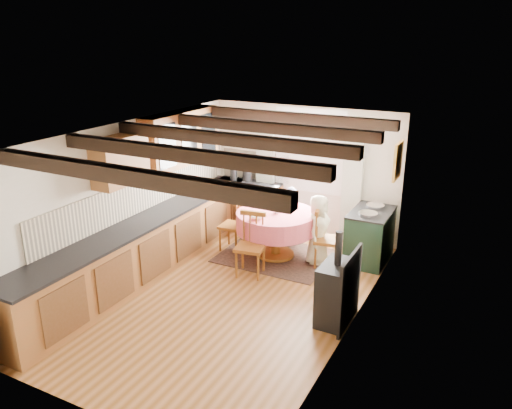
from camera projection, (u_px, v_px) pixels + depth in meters
The scene contains 40 objects.
floor at pixel (231, 294), 7.42m from camera, with size 3.60×5.50×0.00m, color #AA6F3F.
ceiling at pixel (228, 132), 6.64m from camera, with size 3.60×5.50×0.00m, color white.
wall_back at pixel (304, 171), 9.34m from camera, with size 3.60×0.00×2.40m, color silver.
wall_front at pixel (82, 310), 4.72m from camera, with size 3.60×0.00×2.40m, color silver.
wall_left at pixel (129, 199), 7.81m from camera, with size 0.00×5.50×2.40m, color silver.
wall_right at pixel (356, 241), 6.25m from camera, with size 0.00×5.50×2.40m, color silver.
beam_a at pixel (126, 176), 4.99m from camera, with size 3.60×0.16×0.16m, color black.
beam_b at pixel (185, 155), 5.83m from camera, with size 3.60×0.16×0.16m, color black.
beam_c at pixel (228, 139), 6.67m from camera, with size 3.60×0.16×0.16m, color black.
beam_d at pixel (262, 127), 7.51m from camera, with size 3.60×0.16×0.16m, color black.
beam_e at pixel (289, 117), 8.35m from camera, with size 3.60×0.16×0.16m, color black.
splash_left at pixel (142, 194), 8.05m from camera, with size 0.02×4.50×0.55m, color beige.
splash_back at pixel (256, 165), 9.76m from camera, with size 1.40×0.02×0.55m, color beige.
base_cabinet_left at pixel (148, 248), 7.93m from camera, with size 0.60×5.30×0.88m, color brown.
base_cabinet_back at pixel (247, 206), 9.79m from camera, with size 1.30×0.60×0.88m, color brown.
worktop_left at pixel (147, 221), 7.77m from camera, with size 0.64×5.30×0.04m, color black.
worktop_back at pixel (246, 184), 9.62m from camera, with size 1.30×0.64×0.04m, color black.
wall_cabinet_glass at pixel (181, 138), 8.50m from camera, with size 0.34×1.80×0.90m, color brown.
wall_cabinet_solid at pixel (120, 160), 7.25m from camera, with size 0.34×0.90×0.70m, color brown.
window_frame at pixel (310, 151), 9.16m from camera, with size 1.34×0.03×1.54m, color white.
window_pane at pixel (310, 151), 9.16m from camera, with size 1.20×0.01×1.40m, color white.
curtain_left at pixel (265, 173), 9.61m from camera, with size 0.35×0.10×2.10m, color silver.
curtain_right at pixel (352, 185), 8.88m from camera, with size 0.35×0.10×2.10m, color silver.
curtain_rod at pixel (309, 118), 8.89m from camera, with size 0.03×0.03×2.00m, color black.
wall_picture at pixel (398, 161), 8.04m from camera, with size 0.04×0.50×0.60m, color gold.
wall_plate at pixel (361, 151), 8.70m from camera, with size 0.30×0.30×0.02m, color silver.
rug at pixel (276, 256), 8.66m from camera, with size 1.83×1.43×0.01m, color black.
dining_table at pixel (276, 235), 8.53m from camera, with size 1.33×1.33×0.80m, color #F16A60, non-canonical shape.
chair_near at pixel (250, 245), 7.86m from camera, with size 0.43×0.45×1.01m, color brown, non-canonical shape.
chair_left at pixel (232, 224), 8.81m from camera, with size 0.41×0.43×0.95m, color brown, non-canonical shape.
chair_right at pixel (328, 238), 8.17m from camera, with size 0.42×0.44×0.99m, color brown, non-canonical shape.
aga_range at pixel (370, 236), 8.38m from camera, with size 0.63×0.97×0.89m, color #162E20, non-canonical shape.
cast_iron_stove at pixel (337, 277), 6.54m from camera, with size 0.39×0.64×1.28m, color black, non-canonical shape.
child_far at pixel (291, 215), 9.07m from camera, with size 0.39×0.25×1.06m, color #44455B.
child_right at pixel (318, 230), 8.26m from camera, with size 0.57×0.37×1.17m, color #F1ECC8.
bowl_a at pixel (281, 209), 8.49m from camera, with size 0.21×0.21×0.05m, color silver.
bowl_b at pixel (257, 217), 8.10m from camera, with size 0.21×0.21×0.07m, color silver.
cup at pixel (277, 210), 8.35m from camera, with size 0.11×0.11×0.10m, color silver.
canister_tall at pixel (234, 174), 9.74m from camera, with size 0.14×0.14×0.23m, color #262628.
canister_wide at pixel (247, 175), 9.72m from camera, with size 0.19×0.19×0.21m, color #262628.
Camera 1 is at (3.33, -5.69, 3.67)m, focal length 35.50 mm.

